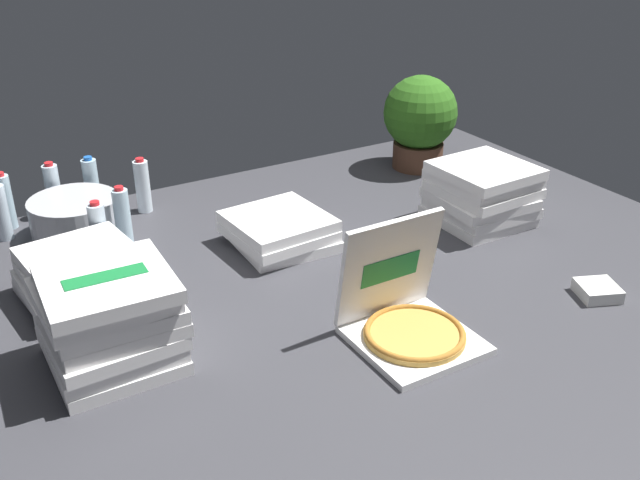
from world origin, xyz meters
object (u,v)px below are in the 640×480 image
Objects in this scene: pizza_stack_center_far at (80,275)px; water_bottle_3 at (1,212)px; open_pizza_box at (407,318)px; napkin_pile at (598,291)px; ice_bucket at (75,217)px; water_bottle_2 at (143,186)px; pizza_stack_right_far at (110,320)px; water_bottle_5 at (123,217)px; water_bottle_1 at (53,191)px; water_bottle_4 at (5,202)px; water_bottle_0 at (99,232)px; pizza_stack_left_mid at (280,231)px; potted_plant at (420,119)px; water_bottle_6 at (92,184)px; pizza_stack_left_near at (482,193)px.

water_bottle_3 is at bearing 103.78° from pizza_stack_center_far.
napkin_pile is at bearing -10.94° from open_pizza_box.
napkin_pile is (1.45, -1.44, -0.06)m from ice_bucket.
water_bottle_2 is at bearing 54.59° from pizza_stack_center_far.
pizza_stack_right_far is at bearing -82.32° from water_bottle_3.
water_bottle_2 is 1.00× the size of water_bottle_5.
water_bottle_1 and water_bottle_4 have the same top height.
water_bottle_0 reaches higher than pizza_stack_center_far.
open_pizza_box is 1.55× the size of water_bottle_0.
pizza_stack_center_far is at bearing -120.05° from water_bottle_0.
napkin_pile is (1.48, -1.67, -0.10)m from water_bottle_1.
water_bottle_1 is 1.00× the size of water_bottle_4.
pizza_stack_left_mid is 1.64× the size of water_bottle_3.
water_bottle_2 is 0.53× the size of potted_plant.
water_bottle_3 is (-0.23, -0.12, 0.00)m from water_bottle_1.
pizza_stack_right_far is at bearing 162.73° from napkin_pile.
water_bottle_5 is at bearing 38.65° from water_bottle_0.
water_bottle_5 is at bearing -50.79° from ice_bucket.
water_bottle_1 is at bearing 133.24° from pizza_stack_left_mid.
water_bottle_3 is at bearing 124.88° from open_pizza_box.
water_bottle_4 is 0.55m from water_bottle_5.
water_bottle_6 is (0.39, 0.11, 0.00)m from water_bottle_3.
water_bottle_0 and water_bottle_4 have the same top height.
open_pizza_box is 0.98× the size of pizza_stack_left_near.
open_pizza_box reaches higher than water_bottle_4.
water_bottle_4 is (0.03, 0.10, 0.00)m from water_bottle_3.
water_bottle_1 is 0.38m from water_bottle_2.
water_bottle_2 reaches higher than pizza_stack_left_mid.
water_bottle_0 is at bearing -128.55° from water_bottle_2.
water_bottle_3 is at bearing -108.41° from water_bottle_4.
water_bottle_5 is (-0.17, -0.27, 0.00)m from water_bottle_2.
water_bottle_4 reaches higher than pizza_stack_left_mid.
water_bottle_0 is 1.00× the size of water_bottle_6.
open_pizza_box is 1.07× the size of ice_bucket.
potted_plant is (0.18, 0.66, 0.12)m from pizza_stack_left_near.
potted_plant is at bearing -10.67° from water_bottle_1.
water_bottle_2 and water_bottle_3 have the same top height.
water_bottle_6 is at bearing 111.21° from open_pizza_box.
potted_plant is (1.38, -0.18, 0.13)m from water_bottle_2.
water_bottle_3 is 1.86× the size of napkin_pile.
pizza_stack_left_mid is at bearing 164.37° from pizza_stack_left_near.
water_bottle_2 is 1.00× the size of water_bottle_6.
water_bottle_6 is at bearing 15.32° from water_bottle_3.
water_bottle_4 is (-0.12, 0.73, 0.03)m from pizza_stack_center_far.
water_bottle_0 is (0.15, 0.67, -0.03)m from pizza_stack_right_far.
pizza_stack_left_mid is 1.03× the size of pizza_stack_right_far.
water_bottle_0 is 0.51m from water_bottle_6.
pizza_stack_left_near is at bearing -22.56° from water_bottle_5.
potted_plant is at bearing 79.77° from napkin_pile.
pizza_stack_left_mid is 0.70m from water_bottle_2.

